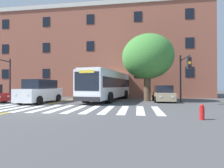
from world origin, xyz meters
TOP-DOWN VIEW (x-y plane):
  - ground_plane at (0.00, 0.00)m, footprint 120.00×120.00m
  - crosswalk at (-0.37, 1.08)m, footprint 15.02×4.42m
  - lane_line_yellow_inner at (-2.30, 15.08)m, footprint 0.12×36.00m
  - lane_line_yellow_outer at (-2.14, 15.08)m, footprint 0.12×36.00m
  - city_bus at (2.43, 8.92)m, footprint 4.34×12.29m
  - car_white_near_lane at (-3.59, 4.78)m, footprint 2.44×5.21m
  - car_tan_far_lane at (8.22, 7.73)m, footprint 2.07×3.93m
  - car_navy_behind_bus at (1.60, 18.39)m, footprint 2.10×3.85m
  - traffic_light_near_corner at (9.84, 6.08)m, footprint 0.34×3.02m
  - street_tree_curbside_large at (6.63, 8.30)m, footprint 7.63×7.56m
  - building_facade at (-1.07, 18.29)m, footprint 33.65×9.93m
  - fire_hydrant at (8.63, -1.84)m, footprint 0.22×0.22m

SIDE VIEW (x-z plane):
  - ground_plane at x=0.00m, z-range 0.00..0.00m
  - lane_line_yellow_inner at x=-2.30m, z-range 0.00..0.01m
  - lane_line_yellow_outer at x=-2.14m, z-range 0.00..0.01m
  - crosswalk at x=-0.37m, z-range 0.00..0.01m
  - fire_hydrant at x=8.63m, z-range -0.01..0.74m
  - car_tan_far_lane at x=8.22m, z-range -0.06..1.59m
  - car_navy_behind_bus at x=1.60m, z-range -0.07..1.74m
  - car_white_near_lane at x=-3.59m, z-range -0.05..2.15m
  - city_bus at x=2.43m, z-range 0.14..3.30m
  - traffic_light_near_corner at x=9.84m, z-range 0.73..5.37m
  - street_tree_curbside_large at x=6.63m, z-range 1.15..8.29m
  - building_facade at x=-1.07m, z-range 0.00..13.74m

